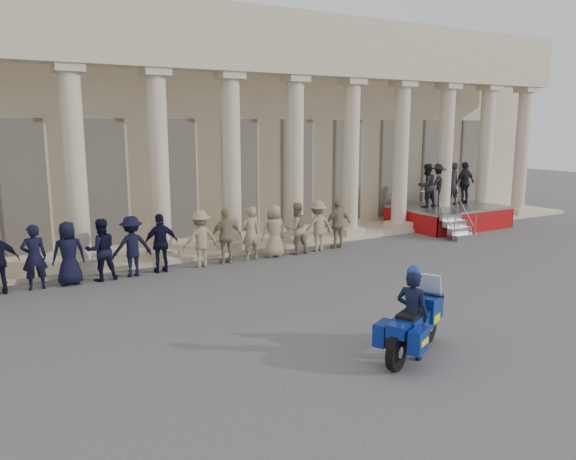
{
  "coord_description": "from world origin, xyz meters",
  "views": [
    {
      "loc": [
        -7.06,
        -9.91,
        4.53
      ],
      "look_at": [
        0.92,
        3.49,
        1.6
      ],
      "focal_mm": 35.0,
      "sensor_mm": 36.0,
      "label": 1
    }
  ],
  "objects": [
    {
      "name": "officer_rank",
      "position": [
        -4.29,
        6.7,
        0.92
      ],
      "size": [
        19.49,
        0.7,
        1.84
      ],
      "color": "black",
      "rests_on": "ground"
    },
    {
      "name": "reviewing_stand",
      "position": [
        11.73,
        7.87,
        1.53
      ],
      "size": [
        4.67,
        4.37,
        2.86
      ],
      "color": "gray",
      "rests_on": "ground"
    },
    {
      "name": "rider",
      "position": [
        0.37,
        -2.16,
        0.93
      ],
      "size": [
        0.66,
        0.77,
        1.87
      ],
      "rotation": [
        0.0,
        0.0,
        2.01
      ],
      "color": "black",
      "rests_on": "ground"
    },
    {
      "name": "building",
      "position": [
        -0.0,
        14.74,
        4.52
      ],
      "size": [
        40.0,
        12.5,
        9.0
      ],
      "color": "#BEAD8F",
      "rests_on": "ground"
    },
    {
      "name": "ground",
      "position": [
        0.0,
        0.0,
        0.0
      ],
      "size": [
        90.0,
        90.0,
        0.0
      ],
      "primitive_type": "plane",
      "color": "#49494C",
      "rests_on": "ground"
    },
    {
      "name": "motorcycle",
      "position": [
        0.49,
        -2.11,
        0.66
      ],
      "size": [
        2.2,
        1.46,
        1.52
      ],
      "rotation": [
        0.0,
        0.0,
        0.44
      ],
      "color": "black",
      "rests_on": "ground"
    }
  ]
}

